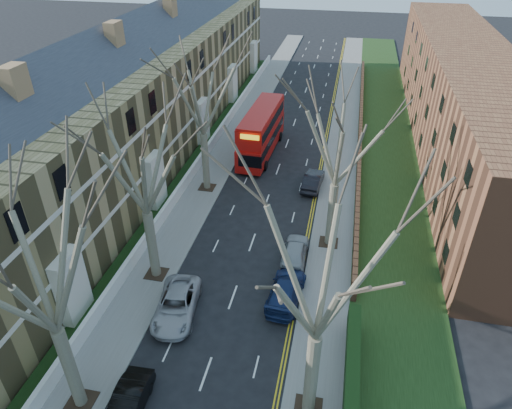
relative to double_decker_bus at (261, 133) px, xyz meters
The scene contains 17 objects.
pavement_left 5.16m from the double_decker_bus, 142.45° to the left, with size 3.00×102.00×0.12m, color slate.
pavement_right 9.05m from the double_decker_bus, 18.89° to the left, with size 3.00×102.00×0.12m, color slate.
terrace_left 12.88m from the double_decker_bus, 155.54° to the right, with size 9.70×78.00×13.60m.
flats_right 21.09m from the double_decker_bus, 19.09° to the left, with size 13.97×54.00×10.00m.
front_wall_left 7.61m from the double_decker_bus, 136.02° to the right, with size 0.30×78.00×1.00m.
grass_verge_right 13.29m from the double_decker_bus, 12.51° to the left, with size 6.00×102.00×0.06m.
tree_left_mid 31.21m from the double_decker_bus, 96.42° to the right, with size 10.50×10.50×14.71m.
tree_left_far 21.60m from the double_decker_bus, 99.56° to the right, with size 10.15×10.15×14.22m.
tree_left_dist 11.46m from the double_decker_bus, 112.60° to the right, with size 10.50×10.50×14.71m.
tree_right_mid 30.17m from the double_decker_bus, 74.13° to the right, with size 10.50×10.50×14.71m.
tree_right_far 17.70m from the double_decker_bus, 60.52° to the right, with size 10.15×10.15×14.22m.
double_decker_bus is the anchor object (origin of this frame).
car_left_mid 30.22m from the double_decker_bus, 91.44° to the right, with size 1.44×4.13×1.36m, color black.
car_left_far 23.32m from the double_decker_bus, 91.82° to the right, with size 2.39×5.19×1.44m, color #A8A6AC.
car_right_near 21.40m from the double_decker_bus, 74.49° to the right, with size 2.01×4.95×1.44m, color #16244F.
car_right_mid 17.51m from the double_decker_bus, 70.79° to the right, with size 1.71×4.26×1.45m, color #9A9EA2.
car_right_far 8.56m from the double_decker_bus, 44.89° to the right, with size 1.50×4.29×1.41m, color black.
Camera 1 is at (5.94, -6.01, 21.22)m, focal length 32.00 mm.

